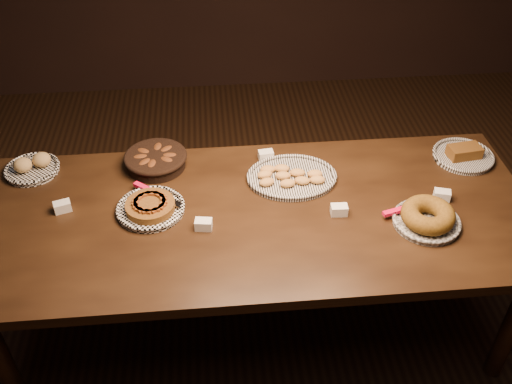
{
  "coord_description": "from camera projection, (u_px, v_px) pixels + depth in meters",
  "views": [
    {
      "loc": [
        -0.17,
        -1.82,
        2.36
      ],
      "look_at": [
        -0.0,
        0.05,
        0.82
      ],
      "focal_mm": 40.0,
      "sensor_mm": 36.0,
      "label": 1
    }
  ],
  "objects": [
    {
      "name": "ground",
      "position": [
        257.0,
        322.0,
        2.92
      ],
      "size": [
        5.0,
        5.0,
        0.0
      ],
      "primitive_type": "plane",
      "color": "black",
      "rests_on": "ground"
    },
    {
      "name": "bundt_cake_plate",
      "position": [
        427.0,
        217.0,
        2.36
      ],
      "size": [
        0.32,
        0.28,
        0.09
      ],
      "rotation": [
        0.0,
        0.0,
        0.1
      ],
      "color": "black",
      "rests_on": "buffet_table"
    },
    {
      "name": "apple_tart_plate",
      "position": [
        150.0,
        207.0,
        2.43
      ],
      "size": [
        0.29,
        0.32,
        0.06
      ],
      "rotation": [
        0.0,
        0.0,
        0.3
      ],
      "color": "white",
      "rests_on": "buffet_table"
    },
    {
      "name": "bread_roll_plate",
      "position": [
        32.0,
        167.0,
        2.65
      ],
      "size": [
        0.25,
        0.25,
        0.08
      ],
      "rotation": [
        0.0,
        0.0,
        -0.01
      ],
      "color": "white",
      "rests_on": "buffet_table"
    },
    {
      "name": "tent_cards",
      "position": [
        264.0,
        197.0,
        2.48
      ],
      "size": [
        1.72,
        0.52,
        0.04
      ],
      "color": "white",
      "rests_on": "buffet_table"
    },
    {
      "name": "madeleine_platter",
      "position": [
        291.0,
        177.0,
        2.6
      ],
      "size": [
        0.41,
        0.33,
        0.05
      ],
      "rotation": [
        0.0,
        0.0,
        0.37
      ],
      "color": "black",
      "rests_on": "buffet_table"
    },
    {
      "name": "buffet_table",
      "position": [
        258.0,
        225.0,
        2.49
      ],
      "size": [
        2.4,
        1.0,
        0.75
      ],
      "color": "black",
      "rests_on": "ground"
    },
    {
      "name": "croissant_basket",
      "position": [
        156.0,
        159.0,
        2.67
      ],
      "size": [
        0.34,
        0.34,
        0.07
      ],
      "rotation": [
        0.0,
        0.0,
        -0.27
      ],
      "color": "black",
      "rests_on": "buffet_table"
    },
    {
      "name": "loaf_plate",
      "position": [
        463.0,
        155.0,
        2.73
      ],
      "size": [
        0.29,
        0.29,
        0.07
      ],
      "rotation": [
        0.0,
        0.0,
        0.13
      ],
      "color": "black",
      "rests_on": "buffet_table"
    }
  ]
}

